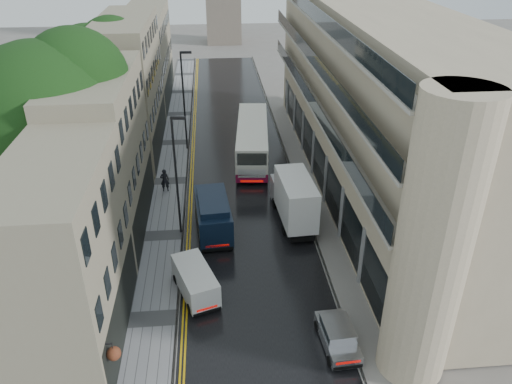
{
  "coord_description": "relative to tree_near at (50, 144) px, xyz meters",
  "views": [
    {
      "loc": [
        -2.1,
        -10.29,
        19.44
      ],
      "look_at": [
        0.47,
        18.0,
        3.9
      ],
      "focal_mm": 35.0,
      "sensor_mm": 36.0,
      "label": 1
    }
  ],
  "objects": [
    {
      "name": "right_sidewalk",
      "position": [
        17.9,
        7.5,
        -6.89
      ],
      "size": [
        1.8,
        85.0,
        0.12
      ],
      "primitive_type": "cube",
      "color": "slate",
      "rests_on": "ground"
    },
    {
      "name": "lamp_post_near",
      "position": [
        7.8,
        -0.47,
        -2.56
      ],
      "size": [
        0.98,
        0.33,
        8.52
      ],
      "primitive_type": null,
      "rotation": [
        0.0,
        0.0,
        -0.12
      ],
      "color": "black",
      "rests_on": "left_sidewalk"
    },
    {
      "name": "cream_bus",
      "position": [
        12.38,
        8.79,
        -5.32
      ],
      "size": [
        3.75,
        11.96,
        3.21
      ],
      "primitive_type": null,
      "rotation": [
        0.0,
        0.0,
        -0.09
      ],
      "color": "white",
      "rests_on": "road"
    },
    {
      "name": "left_sidewalk",
      "position": [
        6.65,
        7.5,
        -6.89
      ],
      "size": [
        2.7,
        85.0,
        0.12
      ],
      "primitive_type": "cube",
      "color": "gray",
      "rests_on": "ground"
    },
    {
      "name": "navy_van",
      "position": [
        9.22,
        -2.41,
        -5.5
      ],
      "size": [
        2.68,
        5.75,
        2.85
      ],
      "primitive_type": null,
      "rotation": [
        0.0,
        0.0,
        0.08
      ],
      "color": "black",
      "rests_on": "road"
    },
    {
      "name": "old_shop_row",
      "position": [
        3.05,
        10.0,
        -0.95
      ],
      "size": [
        4.5,
        56.0,
        12.0
      ],
      "primitive_type": null,
      "color": "gray",
      "rests_on": "ground"
    },
    {
      "name": "white_lorry",
      "position": [
        15.02,
        -1.25,
        -5.05
      ],
      "size": [
        2.58,
        7.25,
        3.74
      ],
      "primitive_type": null,
      "rotation": [
        0.0,
        0.0,
        0.06
      ],
      "color": "white",
      "rests_on": "road"
    },
    {
      "name": "lamp_post_far",
      "position": [
        7.8,
        14.21,
        -2.23
      ],
      "size": [
        1.04,
        0.25,
        9.18
      ],
      "primitive_type": null,
      "rotation": [
        0.0,
        0.0,
        -0.02
      ],
      "color": "black",
      "rests_on": "left_sidewalk"
    },
    {
      "name": "pedestrian",
      "position": [
        6.32,
        5.74,
        -5.86
      ],
      "size": [
        0.75,
        0.53,
        1.93
      ],
      "primitive_type": "imported",
      "rotation": [
        0.0,
        0.0,
        3.24
      ],
      "color": "black",
      "rests_on": "left_sidewalk"
    },
    {
      "name": "tree_near",
      "position": [
        0.0,
        0.0,
        0.0
      ],
      "size": [
        10.56,
        10.56,
        13.89
      ],
      "primitive_type": null,
      "color": "black",
      "rests_on": "ground"
    },
    {
      "name": "modern_block",
      "position": [
        22.8,
        6.0,
        0.05
      ],
      "size": [
        8.0,
        40.0,
        14.0
      ],
      "primitive_type": null,
      "color": "#BCAA8C",
      "rests_on": "ground"
    },
    {
      "name": "white_van",
      "position": [
        8.66,
        -8.71,
        -6.01
      ],
      "size": [
        2.95,
        4.39,
        1.83
      ],
      "primitive_type": null,
      "rotation": [
        0.0,
        0.0,
        0.33
      ],
      "color": "silver",
      "rests_on": "road"
    },
    {
      "name": "silver_hatchback",
      "position": [
        15.66,
        -13.11,
        -6.25
      ],
      "size": [
        1.78,
        3.67,
        1.34
      ],
      "primitive_type": null,
      "rotation": [
        0.0,
        0.0,
        0.06
      ],
      "color": "#A8A7AC",
      "rests_on": "road"
    },
    {
      "name": "road",
      "position": [
        12.5,
        7.5,
        -6.94
      ],
      "size": [
        9.0,
        85.0,
        0.02
      ],
      "primitive_type": "cube",
      "color": "black",
      "rests_on": "ground"
    },
    {
      "name": "tree_far",
      "position": [
        0.3,
        13.0,
        -0.72
      ],
      "size": [
        9.24,
        9.24,
        12.46
      ],
      "primitive_type": null,
      "color": "black",
      "rests_on": "ground"
    }
  ]
}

